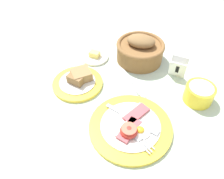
{
  "coord_description": "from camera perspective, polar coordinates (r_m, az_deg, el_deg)",
  "views": [
    {
      "loc": [
        0.23,
        -0.31,
        0.56
      ],
      "look_at": [
        -0.07,
        0.11,
        0.02
      ],
      "focal_mm": 35.0,
      "sensor_mm": 36.0,
      "label": 1
    }
  ],
  "objects": [
    {
      "name": "ground_plane",
      "position": [
        0.68,
        -0.58,
        -9.33
      ],
      "size": [
        3.0,
        3.0,
        0.0
      ],
      "primitive_type": "plane",
      "color": "#B7CCB7"
    },
    {
      "name": "breakfast_plate",
      "position": [
        0.66,
        4.92,
        -9.63
      ],
      "size": [
        0.25,
        0.25,
        0.04
      ],
      "color": "yellow",
      "rests_on": "ground_plane"
    },
    {
      "name": "bread_plate",
      "position": [
        0.79,
        -8.8,
        2.26
      ],
      "size": [
        0.18,
        0.18,
        0.05
      ],
      "color": "yellow",
      "rests_on": "ground_plane"
    },
    {
      "name": "sugar_cup",
      "position": [
        0.77,
        21.82,
        -0.9
      ],
      "size": [
        0.1,
        0.1,
        0.06
      ],
      "color": "yellow",
      "rests_on": "ground_plane"
    },
    {
      "name": "bread_basket",
      "position": [
        0.88,
        7.34,
        10.22
      ],
      "size": [
        0.19,
        0.19,
        0.11
      ],
      "color": "brown",
      "rests_on": "ground_plane"
    },
    {
      "name": "butter_dish",
      "position": [
        0.91,
        -4.52,
        8.56
      ],
      "size": [
        0.11,
        0.11,
        0.03
      ],
      "color": "silver",
      "rests_on": "ground_plane"
    },
    {
      "name": "number_card",
      "position": [
        0.84,
        16.82,
        5.42
      ],
      "size": [
        0.07,
        0.06,
        0.07
      ],
      "rotation": [
        0.0,
        0.0,
        0.19
      ],
      "color": "white",
      "rests_on": "ground_plane"
    },
    {
      "name": "teaspoon_by_saucer",
      "position": [
        0.78,
        6.3,
        0.78
      ],
      "size": [
        0.18,
        0.11,
        0.01
      ],
      "rotation": [
        0.0,
        0.0,
        5.76
      ],
      "color": "silver",
      "rests_on": "ground_plane"
    }
  ]
}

